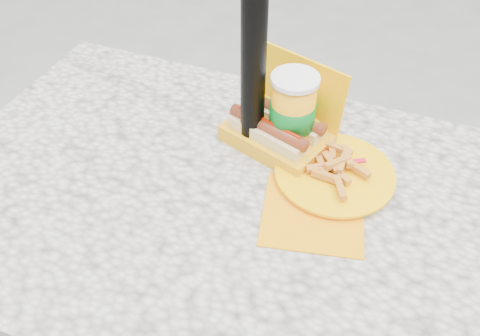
% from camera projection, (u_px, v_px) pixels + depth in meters
% --- Properties ---
extents(picnic_table, '(1.20, 0.80, 0.75)m').
position_uv_depth(picnic_table, '(225.00, 228.00, 1.08)').
color(picnic_table, beige).
rests_on(picnic_table, ground).
extents(hotdog_box, '(0.26, 0.22, 0.18)m').
position_uv_depth(hotdog_box, '(279.00, 129.00, 1.09)').
color(hotdog_box, '#FFB800').
rests_on(hotdog_box, picnic_table).
extents(fries_plate, '(0.25, 0.35, 0.05)m').
position_uv_depth(fries_plate, '(332.00, 175.00, 1.03)').
color(fries_plate, orange).
rests_on(fries_plate, picnic_table).
extents(soda_cup, '(0.10, 0.10, 0.18)m').
position_uv_depth(soda_cup, '(292.00, 114.00, 1.05)').
color(soda_cup, '#FF9E0E').
rests_on(soda_cup, picnic_table).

